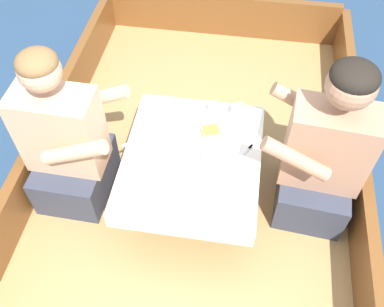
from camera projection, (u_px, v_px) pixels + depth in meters
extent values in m
plane|color=navy|center=(191.00, 231.00, 2.68)|extent=(60.00, 60.00, 0.00)
cube|color=#A87F4C|center=(191.00, 218.00, 2.56)|extent=(1.86, 3.33, 0.32)
cube|color=brown|center=(32.00, 170.00, 2.41)|extent=(0.06, 3.33, 0.28)
cube|color=brown|center=(361.00, 212.00, 2.23)|extent=(0.06, 3.33, 0.28)
cube|color=brown|center=(223.00, 15.00, 3.32)|extent=(1.74, 0.06, 0.33)
cylinder|color=#B2B2B7|center=(192.00, 178.00, 2.33)|extent=(0.07, 0.07, 0.35)
cube|color=#A87F4C|center=(192.00, 158.00, 2.19)|extent=(0.67, 0.79, 0.02)
cube|color=white|center=(192.00, 156.00, 2.18)|extent=(0.70, 0.82, 0.00)
cube|color=white|center=(179.00, 231.00, 1.97)|extent=(0.70, 0.00, 0.10)
cube|color=white|center=(203.00, 107.00, 2.47)|extent=(0.70, 0.00, 0.10)
cube|color=#333847|center=(76.00, 174.00, 2.41)|extent=(0.37, 0.45, 0.26)
cube|color=tan|center=(61.00, 130.00, 2.12)|extent=(0.40, 0.23, 0.47)
sphere|color=tan|center=(39.00, 71.00, 1.82)|extent=(0.19, 0.19, 0.19)
ellipsoid|color=brown|center=(36.00, 63.00, 1.79)|extent=(0.18, 0.18, 0.11)
cylinder|color=tan|center=(99.00, 98.00, 2.15)|extent=(0.34, 0.08, 0.21)
cylinder|color=tan|center=(74.00, 152.00, 1.93)|extent=(0.34, 0.08, 0.21)
cube|color=#333847|center=(311.00, 188.00, 2.34)|extent=(0.40, 0.47, 0.26)
cube|color=tan|center=(328.00, 146.00, 2.06)|extent=(0.42, 0.25, 0.47)
sphere|color=tan|center=(352.00, 85.00, 1.75)|extent=(0.22, 0.22, 0.22)
ellipsoid|color=black|center=(355.00, 76.00, 1.72)|extent=(0.21, 0.21, 0.12)
cylinder|color=tan|center=(296.00, 159.00, 1.91)|extent=(0.34, 0.10, 0.21)
cylinder|color=tan|center=(302.00, 104.00, 2.13)|extent=(0.34, 0.10, 0.21)
cylinder|color=white|center=(211.00, 135.00, 2.26)|extent=(0.19, 0.19, 0.01)
cylinder|color=white|center=(162.00, 118.00, 2.34)|extent=(0.16, 0.16, 0.01)
cube|color=tan|center=(211.00, 132.00, 2.24)|extent=(0.12, 0.10, 0.04)
cube|color=gold|center=(211.00, 129.00, 2.22)|extent=(0.09, 0.08, 0.01)
cylinder|color=white|center=(181.00, 157.00, 2.15)|extent=(0.14, 0.14, 0.04)
cylinder|color=beige|center=(181.00, 156.00, 2.14)|extent=(0.12, 0.12, 0.02)
cylinder|color=white|center=(177.00, 203.00, 1.98)|extent=(0.15, 0.15, 0.04)
cylinder|color=beige|center=(177.00, 202.00, 1.97)|extent=(0.12, 0.12, 0.02)
cylinder|color=white|center=(148.00, 159.00, 2.12)|extent=(0.07, 0.07, 0.07)
torus|color=white|center=(157.00, 160.00, 2.12)|extent=(0.04, 0.01, 0.04)
cylinder|color=#3D2314|center=(148.00, 156.00, 2.11)|extent=(0.06, 0.06, 0.01)
cylinder|color=white|center=(214.00, 109.00, 2.35)|extent=(0.06, 0.06, 0.06)
torus|color=white|center=(221.00, 109.00, 2.34)|extent=(0.04, 0.01, 0.04)
cylinder|color=#3D2314|center=(214.00, 106.00, 2.33)|extent=(0.05, 0.05, 0.01)
cylinder|color=white|center=(238.00, 111.00, 2.33)|extent=(0.08, 0.08, 0.07)
torus|color=white|center=(247.00, 112.00, 2.32)|extent=(0.04, 0.01, 0.04)
cylinder|color=#3D2314|center=(238.00, 109.00, 2.32)|extent=(0.07, 0.07, 0.01)
cylinder|color=silver|center=(208.00, 161.00, 2.13)|extent=(0.06, 0.06, 0.05)
cylinder|color=beige|center=(208.00, 161.00, 2.13)|extent=(0.07, 0.07, 0.03)
cube|color=silver|center=(183.00, 115.00, 2.36)|extent=(0.17, 0.05, 0.00)
cube|color=silver|center=(136.00, 139.00, 2.25)|extent=(0.13, 0.13, 0.00)
ellipsoid|color=silver|center=(147.00, 133.00, 2.27)|extent=(0.04, 0.02, 0.01)
cube|color=silver|center=(126.00, 184.00, 2.07)|extent=(0.06, 0.17, 0.00)
ellipsoid|color=silver|center=(125.00, 173.00, 2.11)|extent=(0.04, 0.02, 0.01)
cube|color=silver|center=(214.00, 185.00, 2.06)|extent=(0.16, 0.08, 0.00)
cube|color=silver|center=(244.00, 155.00, 2.18)|extent=(0.09, 0.16, 0.00)
cube|color=silver|center=(251.00, 146.00, 2.22)|extent=(0.03, 0.04, 0.00)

